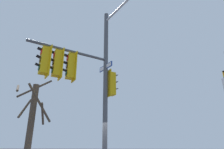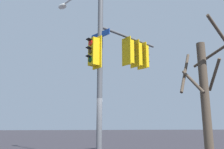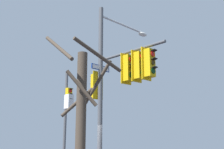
% 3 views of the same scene
% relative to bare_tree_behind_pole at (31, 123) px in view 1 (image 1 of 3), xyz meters
% --- Properties ---
extents(main_signal_pole_assembly, '(5.14, 3.27, 8.12)m').
position_rel_bare_tree_behind_pole_xyz_m(main_signal_pole_assembly, '(-3.18, 1.54, 2.11)').
color(main_signal_pole_assembly, '#4C4F54').
rests_on(main_signal_pole_assembly, ground).
extents(bare_tree_behind_pole, '(2.22, 2.47, 5.19)m').
position_rel_bare_tree_behind_pole_xyz_m(bare_tree_behind_pole, '(0.00, 0.00, 0.00)').
color(bare_tree_behind_pole, '#483C30').
rests_on(bare_tree_behind_pole, ground).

